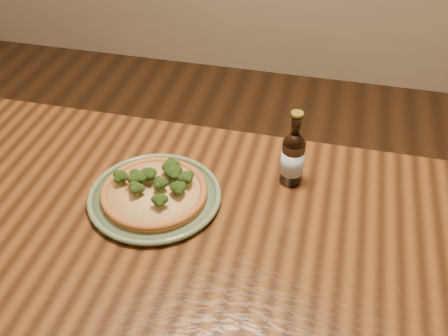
% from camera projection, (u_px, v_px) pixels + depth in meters
% --- Properties ---
extents(table, '(1.60, 0.90, 0.75)m').
position_uv_depth(table, '(157.00, 270.00, 1.20)').
color(table, '#4E2A10').
rests_on(table, ground).
extents(plate, '(0.32, 0.32, 0.02)m').
position_uv_depth(plate, '(155.00, 196.00, 1.24)').
color(plate, '#556646').
rests_on(plate, table).
extents(pizza, '(0.25, 0.25, 0.06)m').
position_uv_depth(pizza, '(155.00, 191.00, 1.23)').
color(pizza, '#985622').
rests_on(pizza, plate).
extents(beer_bottle, '(0.06, 0.06, 0.20)m').
position_uv_depth(beer_bottle, '(293.00, 157.00, 1.25)').
color(beer_bottle, black).
rests_on(beer_bottle, table).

